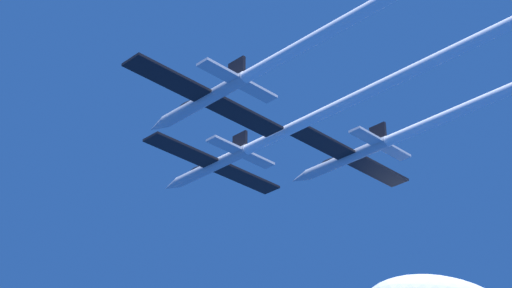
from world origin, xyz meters
TOP-DOWN VIEW (x-y plane):
  - jet_lead at (0.35, -10.79)m, footprint 16.64×44.74m
  - jet_left_wing at (-9.25, -20.53)m, footprint 16.64×45.22m
  - jet_right_wing at (8.98, -21.49)m, footprint 16.64×45.42m

SIDE VIEW (x-z plane):
  - jet_left_wing at x=-9.25m, z-range -1.69..1.06m
  - jet_lead at x=0.35m, z-range -1.16..1.59m
  - jet_right_wing at x=8.98m, z-range -0.91..1.84m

